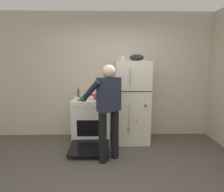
{
  "coord_description": "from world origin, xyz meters",
  "views": [
    {
      "loc": [
        -0.1,
        -2.3,
        1.62
      ],
      "look_at": [
        -0.03,
        1.32,
        1.0
      ],
      "focal_mm": 30.55,
      "sensor_mm": 36.0,
      "label": 1
    }
  ],
  "objects_px": {
    "refrigerator": "(132,102)",
    "person_cook": "(107,104)",
    "stove_range": "(92,121)",
    "red_pot": "(99,97)",
    "coffee_mug": "(124,59)",
    "mixing_bowl": "(137,58)",
    "pepper_mill": "(78,93)"
  },
  "relations": [
    {
      "from": "pepper_mill",
      "to": "refrigerator",
      "type": "bearing_deg",
      "value": -10.0
    },
    {
      "from": "pepper_mill",
      "to": "mixing_bowl",
      "type": "distance_m",
      "value": 1.44
    },
    {
      "from": "red_pot",
      "to": "stove_range",
      "type": "bearing_deg",
      "value": 168.63
    },
    {
      "from": "mixing_bowl",
      "to": "refrigerator",
      "type": "bearing_deg",
      "value": -179.78
    },
    {
      "from": "stove_range",
      "to": "pepper_mill",
      "type": "relative_size",
      "value": 6.83
    },
    {
      "from": "stove_range",
      "to": "coffee_mug",
      "type": "xyz_separation_m",
      "value": [
        0.66,
        0.07,
        1.28
      ]
    },
    {
      "from": "red_pot",
      "to": "coffee_mug",
      "type": "xyz_separation_m",
      "value": [
        0.5,
        0.1,
        0.76
      ]
    },
    {
      "from": "person_cook",
      "to": "mixing_bowl",
      "type": "xyz_separation_m",
      "value": [
        0.59,
        0.82,
        0.77
      ]
    },
    {
      "from": "person_cook",
      "to": "red_pot",
      "type": "height_order",
      "value": "person_cook"
    },
    {
      "from": "refrigerator",
      "to": "stove_range",
      "type": "distance_m",
      "value": 0.92
    },
    {
      "from": "red_pot",
      "to": "coffee_mug",
      "type": "relative_size",
      "value": 2.95
    },
    {
      "from": "refrigerator",
      "to": "pepper_mill",
      "type": "xyz_separation_m",
      "value": [
        -1.14,
        0.2,
        0.16
      ]
    },
    {
      "from": "pepper_mill",
      "to": "mixing_bowl",
      "type": "height_order",
      "value": "mixing_bowl"
    },
    {
      "from": "stove_range",
      "to": "person_cook",
      "type": "relative_size",
      "value": 0.76
    },
    {
      "from": "red_pot",
      "to": "mixing_bowl",
      "type": "distance_m",
      "value": 1.09
    },
    {
      "from": "red_pot",
      "to": "mixing_bowl",
      "type": "relative_size",
      "value": 1.14
    },
    {
      "from": "stove_range",
      "to": "person_cook",
      "type": "xyz_separation_m",
      "value": [
        0.33,
        -0.8,
        0.52
      ]
    },
    {
      "from": "stove_range",
      "to": "refrigerator",
      "type": "bearing_deg",
      "value": 1.2
    },
    {
      "from": "stove_range",
      "to": "pepper_mill",
      "type": "distance_m",
      "value": 0.67
    },
    {
      "from": "red_pot",
      "to": "coffee_mug",
      "type": "height_order",
      "value": "coffee_mug"
    },
    {
      "from": "refrigerator",
      "to": "person_cook",
      "type": "xyz_separation_m",
      "value": [
        -0.51,
        -0.82,
        0.13
      ]
    },
    {
      "from": "refrigerator",
      "to": "red_pot",
      "type": "xyz_separation_m",
      "value": [
        -0.68,
        -0.05,
        0.12
      ]
    },
    {
      "from": "refrigerator",
      "to": "coffee_mug",
      "type": "distance_m",
      "value": 0.9
    },
    {
      "from": "refrigerator",
      "to": "stove_range",
      "type": "relative_size",
      "value": 1.38
    },
    {
      "from": "red_pot",
      "to": "mixing_bowl",
      "type": "height_order",
      "value": "mixing_bowl"
    },
    {
      "from": "refrigerator",
      "to": "stove_range",
      "type": "xyz_separation_m",
      "value": [
        -0.84,
        -0.02,
        -0.39
      ]
    },
    {
      "from": "coffee_mug",
      "to": "mixing_bowl",
      "type": "distance_m",
      "value": 0.26
    },
    {
      "from": "mixing_bowl",
      "to": "coffee_mug",
      "type": "bearing_deg",
      "value": 169.01
    },
    {
      "from": "refrigerator",
      "to": "pepper_mill",
      "type": "bearing_deg",
      "value": 170.0
    },
    {
      "from": "red_pot",
      "to": "refrigerator",
      "type": "bearing_deg",
      "value": 4.21
    },
    {
      "from": "refrigerator",
      "to": "pepper_mill",
      "type": "height_order",
      "value": "refrigerator"
    },
    {
      "from": "refrigerator",
      "to": "pepper_mill",
      "type": "relative_size",
      "value": 9.39
    }
  ]
}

